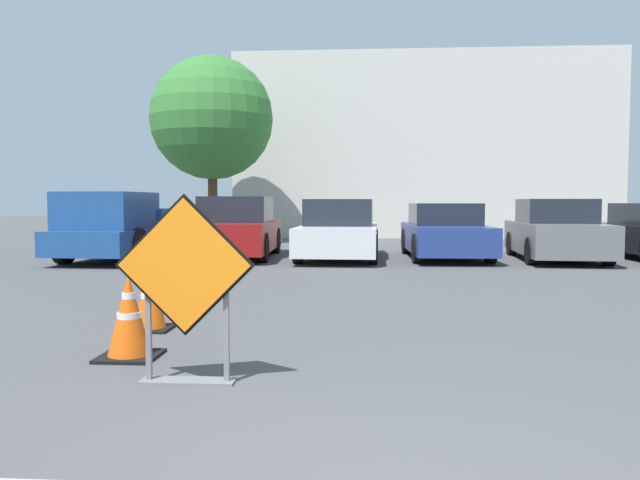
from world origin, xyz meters
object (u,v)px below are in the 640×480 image
traffic_cone_fourth (175,270)px  pickup_truck (123,229)px  parked_car_fourth (556,232)px  traffic_cone_nearest (129,317)px  parked_car_second (339,231)px  traffic_cone_third (159,278)px  traffic_cone_fifth (190,261)px  traffic_cone_second (150,297)px  parked_car_nearest (236,229)px  parked_car_third (445,232)px  road_closed_sign (185,282)px

traffic_cone_fourth → pickup_truck: pickup_truck is taller
parked_car_fourth → traffic_cone_nearest: bearing=59.6°
parked_car_second → traffic_cone_fourth: bearing=69.9°
traffic_cone_third → traffic_cone_fifth: bearing=97.4°
traffic_cone_second → pickup_truck: (-3.48, 8.12, 0.37)m
parked_car_nearest → traffic_cone_nearest: bearing=94.4°
parked_car_fourth → pickup_truck: bearing=7.1°
traffic_cone_fourth → parked_car_third: parked_car_third is taller
traffic_cone_nearest → pickup_truck: bearing=111.7°
parked_car_second → parked_car_fourth: (5.23, -0.09, 0.00)m
road_closed_sign → pickup_truck: pickup_truck is taller
traffic_cone_third → parked_car_fourth: bearing=44.6°
traffic_cone_second → traffic_cone_fifth: 4.33m
traffic_cone_fifth → pickup_truck: size_ratio=0.14×
traffic_cone_fourth → parked_car_second: size_ratio=0.15×
road_closed_sign → traffic_cone_third: bearing=111.5°
traffic_cone_third → parked_car_second: size_ratio=0.17×
parked_car_third → parked_car_fourth: bearing=171.8°
parked_car_second → parked_car_fourth: size_ratio=1.08×
traffic_cone_nearest → parked_car_fourth: parked_car_fourth is taller
traffic_cone_nearest → traffic_cone_third: size_ratio=0.97×
pickup_truck → parked_car_second: bearing=-169.6°
traffic_cone_fourth → traffic_cone_nearest: bearing=-78.6°
traffic_cone_nearest → traffic_cone_third: 2.73m
traffic_cone_fourth → parked_car_second: (2.36, 5.91, 0.33)m
pickup_truck → parked_car_third: 7.91m
road_closed_sign → traffic_cone_nearest: bearing=133.9°
traffic_cone_nearest → traffic_cone_fifth: (-0.98, 5.48, -0.02)m
parked_car_second → traffic_cone_second: bearing=80.4°
traffic_cone_nearest → pickup_truck: (-3.71, 9.34, 0.36)m
traffic_cone_third → road_closed_sign: bearing=-68.5°
traffic_cone_second → traffic_cone_third: bearing=104.7°
traffic_cone_second → traffic_cone_third: 1.49m
parked_car_nearest → parked_car_fourth: (7.84, -0.23, -0.03)m
traffic_cone_nearest → parked_car_second: bearing=81.3°
traffic_cone_fourth → parked_car_fourth: (7.59, 5.82, 0.33)m
traffic_cone_fourth → traffic_cone_third: bearing=-81.3°
parked_car_nearest → parked_car_fourth: size_ratio=1.03×
traffic_cone_nearest → traffic_cone_second: size_ratio=1.02×
traffic_cone_fourth → parked_car_third: 7.90m
road_closed_sign → parked_car_second: bearing=85.8°
traffic_cone_fifth → pickup_truck: 4.75m
traffic_cone_fifth → parked_car_nearest: bearing=91.3°
pickup_truck → parked_car_fourth: 10.48m
parked_car_second → road_closed_sign: bearing=87.5°
traffic_cone_second → traffic_cone_fourth: traffic_cone_second is taller
traffic_cone_second → traffic_cone_fourth: size_ratio=1.06×
traffic_cone_third → traffic_cone_second: bearing=-75.3°
parked_car_fourth → traffic_cone_fifth: bearing=33.8°
traffic_cone_fourth → traffic_cone_fifth: bearing=96.1°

